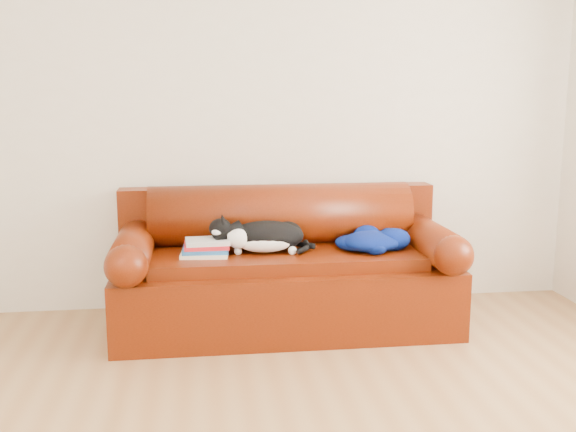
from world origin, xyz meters
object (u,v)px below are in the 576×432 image
Objects in this scene: cat at (265,237)px; book_stack at (206,248)px; blanket at (373,240)px; sofa_base at (285,290)px.

book_stack is at bearing 173.96° from cat.
cat reaches higher than book_stack.
blanket is (1.04, 0.02, 0.01)m from book_stack.
book_stack is 0.56× the size of blanket.
book_stack is at bearing -170.38° from sofa_base.
sofa_base is 3.91× the size of blanket.
sofa_base is 7.01× the size of book_stack.
book_stack is (-0.49, -0.08, 0.31)m from sofa_base.
cat is 0.68m from blanket.
cat is (0.36, 0.03, 0.05)m from book_stack.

